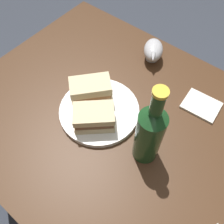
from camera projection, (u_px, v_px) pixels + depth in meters
name	position (u px, v px, depth m)	size (l,w,h in m)	color
ground_plane	(119.00, 190.00, 1.37)	(6.00, 6.00, 0.00)	#333842
dining_table	(121.00, 167.00, 1.06)	(1.05, 0.77, 0.75)	#422816
plate	(99.00, 111.00, 0.76)	(0.25, 0.25, 0.02)	white
sandwich_half_left	(90.00, 91.00, 0.74)	(0.13, 0.14, 0.07)	beige
sandwich_half_right	(94.00, 117.00, 0.70)	(0.14, 0.13, 0.06)	beige
potato_wedge_front	(80.00, 106.00, 0.75)	(0.04, 0.02, 0.02)	#B77F33
potato_wedge_middle	(79.00, 102.00, 0.76)	(0.05, 0.02, 0.02)	gold
potato_wedge_back	(85.00, 109.00, 0.74)	(0.05, 0.02, 0.02)	#AD702D
potato_wedge_left_edge	(85.00, 108.00, 0.74)	(0.05, 0.02, 0.02)	#AD702D
gravy_boat	(153.00, 50.00, 0.86)	(0.11, 0.12, 0.07)	#B7B7BC
cider_bottle	(149.00, 133.00, 0.60)	(0.07, 0.07, 0.28)	#19421E
napkin	(201.00, 105.00, 0.77)	(0.11, 0.09, 0.01)	silver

